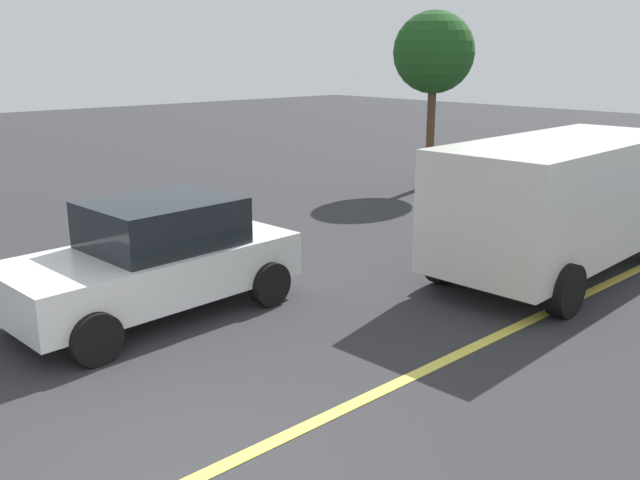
% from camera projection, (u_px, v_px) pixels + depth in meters
% --- Properties ---
extents(lane_marking_centre, '(28.00, 0.16, 0.01)m').
position_uv_depth(lane_marking_centre, '(410.00, 378.00, 7.63)').
color(lane_marking_centre, '#E0D14C').
extents(white_van, '(5.29, 2.46, 2.20)m').
position_uv_depth(white_van, '(561.00, 198.00, 10.97)').
color(white_van, silver).
rests_on(white_van, ground_plane).
extents(car_white_crossing, '(4.08, 2.19, 1.60)m').
position_uv_depth(car_white_crossing, '(155.00, 258.00, 9.35)').
color(car_white_crossing, white).
rests_on(car_white_crossing, ground_plane).
extents(tree_centre_verge, '(2.12, 2.12, 4.61)m').
position_uv_depth(tree_centre_verge, '(434.00, 53.00, 17.75)').
color(tree_centre_verge, '#513823').
rests_on(tree_centre_verge, ground_plane).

